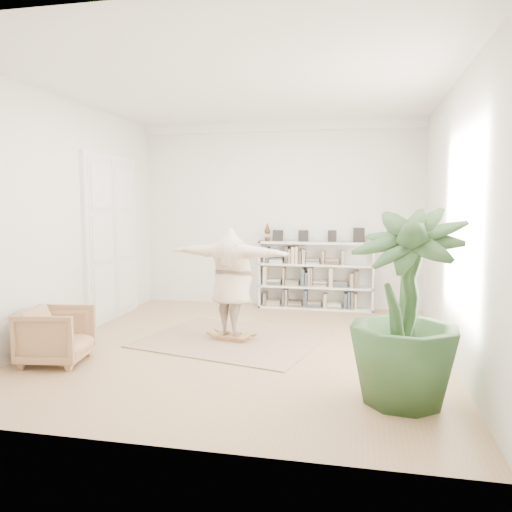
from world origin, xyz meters
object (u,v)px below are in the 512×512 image
at_px(bookshelf, 315,276).
at_px(armchair, 56,335).
at_px(person, 232,279).
at_px(houseplant, 405,307).
at_px(rocker_board, 232,336).

relative_size(bookshelf, armchair, 2.80).
bearing_deg(person, houseplant, 154.07).
xyz_separation_m(bookshelf, houseplant, (1.29, -4.43, 0.36)).
height_order(armchair, rocker_board, armchair).
height_order(armchair, houseplant, houseplant).
bearing_deg(bookshelf, person, -111.53).
height_order(bookshelf, armchair, bookshelf).
bearing_deg(bookshelf, rocker_board, -111.53).
xyz_separation_m(rocker_board, houseplant, (2.29, -1.89, 0.93)).
relative_size(bookshelf, houseplant, 1.11).
distance_m(bookshelf, person, 2.74).
bearing_deg(rocker_board, person, -12.95).
distance_m(armchair, person, 2.49).
bearing_deg(rocker_board, armchair, -129.00).
bearing_deg(armchair, bookshelf, -44.85).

